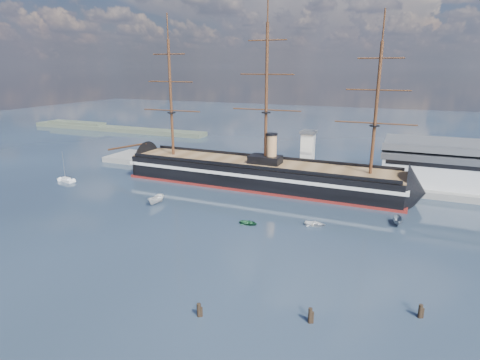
% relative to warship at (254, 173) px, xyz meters
% --- Properties ---
extents(ground, '(600.00, 600.00, 0.00)m').
position_rel_warship_xyz_m(ground, '(11.10, -20.00, -4.04)').
color(ground, '#1C2532').
rests_on(ground, ground).
extents(quay, '(180.00, 18.00, 2.00)m').
position_rel_warship_xyz_m(quay, '(21.10, 16.00, -4.04)').
color(quay, slate).
rests_on(quay, ground).
extents(quay_tower, '(5.00, 5.00, 15.00)m').
position_rel_warship_xyz_m(quay_tower, '(14.10, 13.00, 5.72)').
color(quay_tower, silver).
rests_on(quay_tower, ground).
extents(shoreline, '(120.00, 10.00, 4.00)m').
position_rel_warship_xyz_m(shoreline, '(-128.13, 75.00, -2.59)').
color(shoreline, '#3F4C38').
rests_on(shoreline, ground).
extents(warship, '(112.99, 17.54, 53.94)m').
position_rel_warship_xyz_m(warship, '(0.00, 0.00, 0.00)').
color(warship, black).
rests_on(warship, ground).
extents(sailboat, '(6.77, 3.42, 10.40)m').
position_rel_warship_xyz_m(sailboat, '(-59.75, -20.59, -3.38)').
color(sailboat, silver).
rests_on(sailboat, ground).
extents(motorboat_a, '(7.52, 3.15, 2.95)m').
position_rel_warship_xyz_m(motorboat_a, '(-18.66, -27.90, -4.04)').
color(motorboat_a, silver).
rests_on(motorboat_a, ground).
extents(motorboat_b, '(1.16, 2.83, 1.32)m').
position_rel_warship_xyz_m(motorboat_b, '(10.93, -31.83, -4.04)').
color(motorboat_b, '#225E37').
rests_on(motorboat_b, ground).
extents(motorboat_c, '(6.43, 2.88, 2.49)m').
position_rel_warship_xyz_m(motorboat_c, '(44.58, -17.84, -4.04)').
color(motorboat_c, slate).
rests_on(motorboat_c, ground).
extents(motorboat_e, '(1.38, 3.20, 1.47)m').
position_rel_warship_xyz_m(motorboat_e, '(26.08, -26.19, -4.04)').
color(motorboat_e, white).
rests_on(motorboat_e, ground).
extents(piling_near_mid, '(0.64, 0.64, 2.90)m').
position_rel_warship_xyz_m(piling_near_mid, '(17.91, -69.65, -4.04)').
color(piling_near_mid, black).
rests_on(piling_near_mid, ground).
extents(piling_near_right, '(0.64, 0.64, 3.18)m').
position_rel_warship_xyz_m(piling_near_right, '(34.09, -64.51, -4.04)').
color(piling_near_right, black).
rests_on(piling_near_right, ground).
extents(piling_far_right, '(0.64, 0.64, 2.95)m').
position_rel_warship_xyz_m(piling_far_right, '(49.37, -56.58, -4.04)').
color(piling_far_right, black).
rests_on(piling_far_right, ground).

